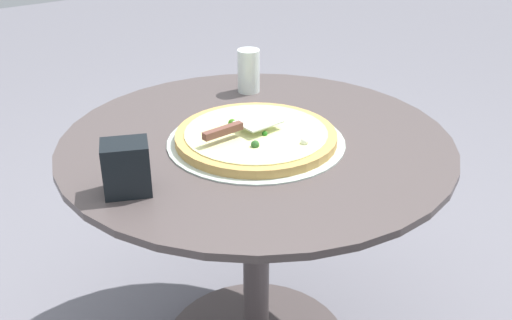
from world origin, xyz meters
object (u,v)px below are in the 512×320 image
Objects in this scene: patio_table at (256,204)px; napkin_dispenser at (126,168)px; pizza_on_tray at (256,137)px; drinking_cup at (249,71)px; pizza_server at (239,127)px.

patio_table is 0.46m from napkin_dispenser.
pizza_on_tray is 0.37m from napkin_dispenser.
drinking_cup reaches higher than napkin_dispenser.
pizza_server is 0.38m from drinking_cup.
napkin_dispenser is (0.05, -0.36, 0.04)m from pizza_on_tray.
drinking_cup is (-0.30, 0.23, 0.01)m from pizza_server.
pizza_on_tray is 2.08× the size of pizza_server.
patio_table is 4.66× the size of pizza_server.
drinking_cup is at bearing 143.08° from pizza_server.
napkin_dispenser is at bearing -79.78° from patio_table.
pizza_server is (0.01, -0.06, 0.25)m from patio_table.
napkin_dispenser is at bearing -56.71° from drinking_cup.
patio_table is at bearing 103.54° from pizza_server.
pizza_server reaches higher than patio_table.
napkin_dispenser reaches higher than patio_table.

